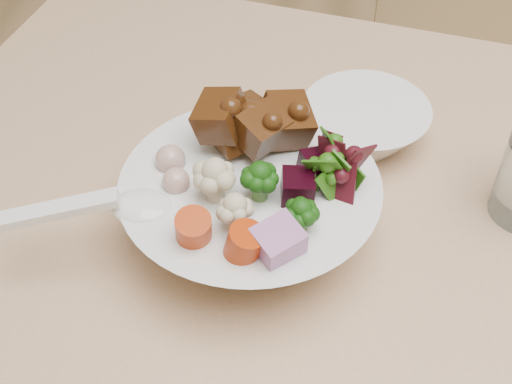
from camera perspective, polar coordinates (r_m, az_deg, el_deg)
chair_far at (r=1.27m, az=18.52°, el=9.38°), size 0.40×0.40×0.87m
food_bowl at (r=0.67m, az=-0.29°, el=-1.03°), size 0.24×0.24×0.13m
soup_spoon at (r=0.64m, az=-10.76°, el=-1.26°), size 0.16×0.07×0.03m
side_bowl at (r=0.79m, az=8.69°, el=5.39°), size 0.14×0.14×0.05m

